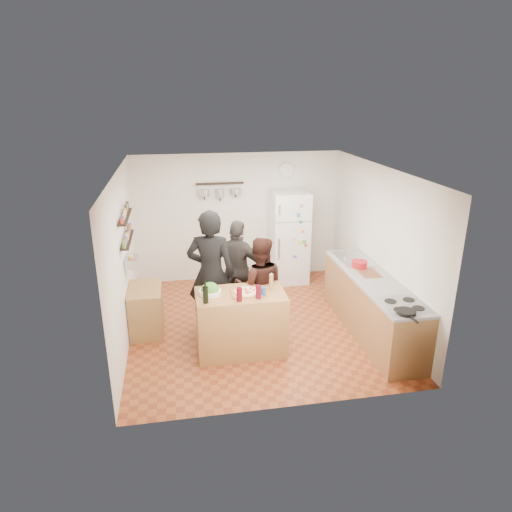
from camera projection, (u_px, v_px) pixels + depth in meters
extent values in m
plane|color=brown|center=(257.00, 324.00, 7.42)|extent=(4.20, 4.20, 0.00)
plane|color=white|center=(257.00, 170.00, 6.58)|extent=(4.20, 4.20, 0.00)
plane|color=silver|center=(238.00, 217.00, 8.95)|extent=(4.00, 0.00, 4.00)
plane|color=silver|center=(123.00, 260.00, 6.67)|extent=(0.00, 4.20, 4.20)
plane|color=silver|center=(379.00, 245.00, 7.34)|extent=(0.00, 4.20, 4.20)
cube|color=#A66E3D|center=(241.00, 322.00, 6.54)|extent=(1.25, 0.72, 0.91)
cube|color=#996137|center=(246.00, 293.00, 6.37)|extent=(0.42, 0.34, 0.02)
cylinder|color=beige|center=(246.00, 292.00, 6.37)|extent=(0.34, 0.34, 0.02)
cylinder|color=white|center=(210.00, 292.00, 6.35)|extent=(0.31, 0.31, 0.06)
cylinder|color=black|center=(206.00, 295.00, 6.06)|extent=(0.08, 0.08, 0.23)
cylinder|color=#4F0610|center=(239.00, 294.00, 6.12)|extent=(0.08, 0.08, 0.19)
cylinder|color=#540717|center=(258.00, 292.00, 6.20)|extent=(0.08, 0.08, 0.19)
cylinder|color=#996F40|center=(271.00, 283.00, 6.47)|extent=(0.06, 0.06, 0.20)
cylinder|color=navy|center=(263.00, 291.00, 6.30)|extent=(0.07, 0.07, 0.12)
imported|color=black|center=(211.00, 274.00, 6.85)|extent=(0.82, 0.64, 1.98)
imported|color=black|center=(260.00, 287.00, 6.91)|extent=(0.84, 0.70, 1.57)
imported|color=#2B2826|center=(238.00, 270.00, 7.45)|extent=(1.04, 0.83, 1.66)
cube|color=#9E7042|center=(372.00, 306.00, 7.05)|extent=(0.63, 2.63, 0.90)
cube|color=white|center=(404.00, 306.00, 6.01)|extent=(0.60, 0.62, 0.02)
cylinder|color=black|center=(406.00, 312.00, 5.76)|extent=(0.24, 0.24, 0.05)
cube|color=silver|center=(353.00, 259.00, 7.68)|extent=(0.50, 0.80, 0.03)
cube|color=#9B5838|center=(369.00, 274.00, 7.06)|extent=(0.30, 0.40, 0.02)
cylinder|color=#A6131B|center=(359.00, 264.00, 7.30)|extent=(0.25, 0.25, 0.10)
cube|color=white|center=(289.00, 237.00, 8.90)|extent=(0.70, 0.68, 1.80)
cylinder|color=silver|center=(286.00, 170.00, 8.78)|extent=(0.30, 0.03, 0.30)
cube|color=black|center=(127.00, 239.00, 6.78)|extent=(0.12, 1.00, 0.02)
cube|color=black|center=(125.00, 217.00, 6.66)|extent=(0.12, 1.00, 0.02)
cube|color=silver|center=(132.00, 261.00, 6.90)|extent=(0.18, 0.35, 0.14)
cube|color=olive|center=(146.00, 310.00, 7.11)|extent=(0.50, 0.80, 0.73)
cube|color=black|center=(220.00, 184.00, 8.56)|extent=(0.90, 0.04, 0.04)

